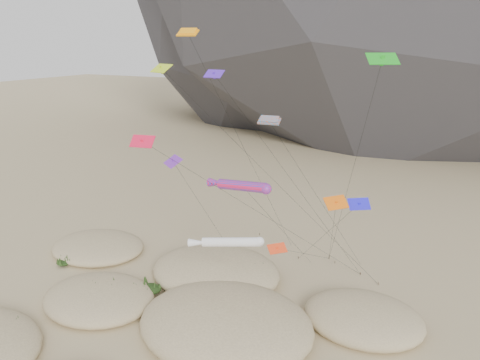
% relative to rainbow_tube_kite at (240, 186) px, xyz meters
% --- Properties ---
extents(dunes, '(47.71, 33.95, 3.99)m').
position_rel_rainbow_tube_kite_xyz_m(dunes, '(-3.27, -6.92, -11.72)').
color(dunes, '#CCB789').
rests_on(dunes, ground).
extents(dune_grass, '(41.13, 27.07, 1.44)m').
position_rel_rainbow_tube_kite_xyz_m(dune_grass, '(-2.20, -7.80, -11.61)').
color(dune_grass, black).
rests_on(dune_grass, ground).
extents(kite_stakes, '(19.11, 7.62, 0.30)m').
position_rel_rainbow_tube_kite_xyz_m(kite_stakes, '(2.12, 12.30, -12.29)').
color(kite_stakes, '#3F2D1E').
rests_on(kite_stakes, ground).
extents(rainbow_tube_kite, '(7.41, 12.83, 13.25)m').
position_rel_rainbow_tube_kite_xyz_m(rainbow_tube_kite, '(0.00, 0.00, 0.00)').
color(rainbow_tube_kite, '#FF1A4F').
rests_on(rainbow_tube_kite, ground).
extents(white_tube_kite, '(8.09, 19.29, 9.38)m').
position_rel_rainbow_tube_kite_xyz_m(white_tube_kite, '(1.00, -4.44, -3.73)').
color(white_tube_kite, white).
rests_on(white_tube_kite, ground).
extents(orange_parafoil, '(8.94, 11.49, 26.66)m').
position_rel_rainbow_tube_kite_xyz_m(orange_parafoil, '(-7.89, 4.48, 13.35)').
color(orange_parafoil, '#FF9A0D').
rests_on(orange_parafoil, ground).
extents(multi_parafoil, '(7.24, 14.39, 19.15)m').
position_rel_rainbow_tube_kite_xyz_m(multi_parafoil, '(2.84, 0.45, 5.99)').
color(multi_parafoil, '#E65118').
rests_on(multi_parafoil, ground).
extents(delta_kites, '(22.74, 19.69, 24.38)m').
position_rel_rainbow_tube_kite_xyz_m(delta_kites, '(1.05, 0.67, 4.61)').
color(delta_kites, '#18A11C').
rests_on(delta_kites, ground).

